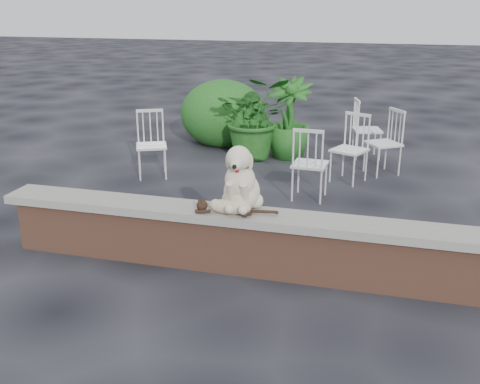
% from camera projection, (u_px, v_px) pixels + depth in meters
% --- Properties ---
extents(ground, '(60.00, 60.00, 0.00)m').
position_uv_depth(ground, '(317.00, 279.00, 5.10)').
color(ground, black).
rests_on(ground, ground).
extents(brick_wall, '(6.00, 0.30, 0.50)m').
position_uv_depth(brick_wall, '(318.00, 254.00, 5.01)').
color(brick_wall, brown).
rests_on(brick_wall, ground).
extents(capstone, '(6.20, 0.40, 0.08)m').
position_uv_depth(capstone, '(320.00, 224.00, 4.92)').
color(capstone, slate).
rests_on(capstone, brick_wall).
extents(dog, '(0.45, 0.58, 0.64)m').
position_uv_depth(dog, '(242.00, 176.00, 5.06)').
color(dog, beige).
rests_on(dog, capstone).
extents(cat, '(0.89, 0.26, 0.15)m').
position_uv_depth(cat, '(229.00, 206.00, 5.02)').
color(cat, tan).
rests_on(cat, capstone).
extents(chair_a, '(0.74, 0.74, 0.94)m').
position_uv_depth(chair_a, '(151.00, 145.00, 7.90)').
color(chair_a, white).
rests_on(chair_a, ground).
extents(chair_b, '(0.74, 0.74, 0.94)m').
position_uv_depth(chair_b, '(349.00, 149.00, 7.68)').
color(chair_b, white).
rests_on(chair_b, ground).
extents(chair_e, '(0.68, 0.68, 0.94)m').
position_uv_depth(chair_e, '(367.00, 129.00, 8.87)').
color(chair_e, white).
rests_on(chair_e, ground).
extents(chair_c, '(0.59, 0.59, 0.94)m').
position_uv_depth(chair_c, '(310.00, 163.00, 7.02)').
color(chair_c, white).
rests_on(chair_c, ground).
extents(chair_d, '(0.78, 0.78, 0.94)m').
position_uv_depth(chair_d, '(383.00, 142.00, 8.03)').
color(chair_d, white).
rests_on(chair_d, ground).
extents(potted_plant_a, '(1.42, 1.31, 1.31)m').
position_uv_depth(potted_plant_a, '(255.00, 117.00, 8.80)').
color(potted_plant_a, '#1D4D16').
rests_on(potted_plant_a, ground).
extents(potted_plant_b, '(0.79, 0.79, 1.28)m').
position_uv_depth(potted_plant_b, '(289.00, 118.00, 8.82)').
color(potted_plant_b, '#1D4D16').
rests_on(potted_plant_b, ground).
extents(shrubbery, '(1.50, 1.51, 1.18)m').
position_uv_depth(shrubbery, '(224.00, 117.00, 9.78)').
color(shrubbery, '#1D4D16').
rests_on(shrubbery, ground).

